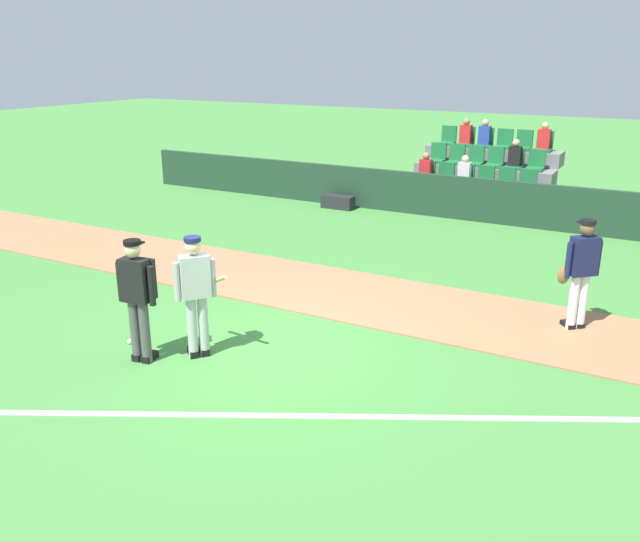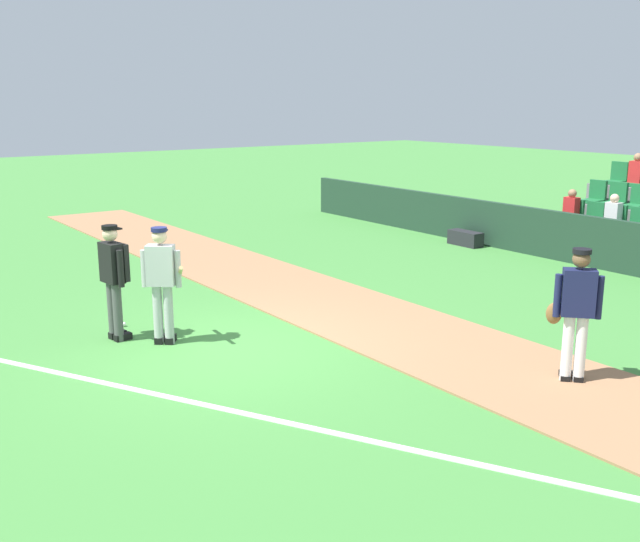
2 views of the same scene
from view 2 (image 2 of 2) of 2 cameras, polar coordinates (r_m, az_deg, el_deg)
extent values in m
plane|color=#42843A|center=(10.83, -7.20, -6.02)|extent=(80.00, 80.00, 0.00)
cube|color=#9E704C|center=(12.21, 3.56, -3.62)|extent=(28.00, 2.40, 0.03)
cube|color=white|center=(8.22, 0.03, -12.32)|extent=(10.66, 5.70, 0.01)
cube|color=#1E3828|center=(16.81, 20.77, 2.09)|extent=(20.00, 0.16, 1.10)
cube|color=slate|center=(17.67, 22.60, 2.28)|extent=(3.80, 0.85, 0.40)
cube|color=#1E6B38|center=(18.29, 18.86, 3.72)|extent=(0.44, 0.40, 0.08)
cube|color=#1E6B38|center=(18.43, 19.32, 4.54)|extent=(0.44, 0.08, 0.50)
cube|color=red|center=(18.29, 19.02, 4.66)|extent=(0.32, 0.22, 0.52)
sphere|color=#9E7051|center=(18.24, 19.10, 5.75)|extent=(0.20, 0.20, 0.20)
cube|color=#1E6B38|center=(17.98, 20.28, 3.46)|extent=(0.44, 0.40, 0.08)
cube|color=#1E6B38|center=(18.13, 20.74, 4.30)|extent=(0.44, 0.08, 0.50)
cube|color=#1E6B38|center=(17.69, 21.75, 3.19)|extent=(0.44, 0.40, 0.08)
cube|color=#1E6B38|center=(17.84, 22.20, 4.04)|extent=(0.44, 0.08, 0.50)
cube|color=silver|center=(17.69, 21.92, 4.16)|extent=(0.32, 0.22, 0.52)
sphere|color=beige|center=(17.64, 22.02, 5.28)|extent=(0.20, 0.20, 0.20)
cube|color=#1E6B38|center=(17.41, 23.27, 2.90)|extent=(0.44, 0.40, 0.08)
cube|color=#1E6B38|center=(17.56, 23.71, 3.77)|extent=(0.44, 0.08, 0.50)
cube|color=#1E6B38|center=(18.93, 20.45, 5.13)|extent=(0.44, 0.40, 0.08)
cube|color=#1E6B38|center=(19.08, 20.89, 5.91)|extent=(0.44, 0.08, 0.50)
cube|color=#1E6B38|center=(18.63, 21.85, 4.89)|extent=(0.44, 0.40, 0.08)
cube|color=#1E6B38|center=(18.79, 22.28, 5.69)|extent=(0.44, 0.08, 0.50)
cube|color=#1E6B38|center=(18.35, 23.30, 4.65)|extent=(0.44, 0.40, 0.08)
cube|color=#1E6B38|center=(18.51, 23.72, 5.46)|extent=(0.44, 0.08, 0.50)
cube|color=#1E6B38|center=(19.59, 21.95, 6.43)|extent=(0.44, 0.40, 0.08)
cube|color=#1E6B38|center=(19.75, 22.36, 7.18)|extent=(0.44, 0.08, 0.50)
cube|color=#1E6B38|center=(19.31, 23.32, 6.22)|extent=(0.44, 0.40, 0.08)
cube|color=#1E6B38|center=(19.47, 23.73, 6.98)|extent=(0.44, 0.08, 0.50)
cube|color=red|center=(19.32, 23.48, 7.11)|extent=(0.32, 0.22, 0.52)
sphere|color=#9E7051|center=(19.29, 23.58, 8.14)|extent=(0.20, 0.20, 0.20)
cylinder|color=#B2B2B2|center=(11.08, -12.53, -3.34)|extent=(0.14, 0.14, 0.90)
cylinder|color=#B2B2B2|center=(11.04, -11.73, -3.36)|extent=(0.14, 0.14, 0.90)
cube|color=black|center=(11.26, -12.35, -5.20)|extent=(0.28, 0.26, 0.10)
cube|color=black|center=(11.22, -11.56, -5.23)|extent=(0.28, 0.26, 0.10)
cube|color=#B2B2B2|center=(10.88, -12.32, 0.44)|extent=(0.42, 0.45, 0.60)
cylinder|color=#B2B2B2|center=(10.95, -13.58, 0.20)|extent=(0.09, 0.09, 0.55)
cylinder|color=#B2B2B2|center=(10.83, -11.03, 0.17)|extent=(0.09, 0.09, 0.55)
sphere|color=beige|center=(10.79, -12.44, 2.67)|extent=(0.22, 0.22, 0.22)
cylinder|color=#191E4C|center=(10.77, -12.46, 3.19)|extent=(0.23, 0.23, 0.06)
cube|color=#191E4C|center=(10.87, -12.32, 3.13)|extent=(0.21, 0.22, 0.02)
cylinder|color=tan|center=(10.94, -10.89, -0.22)|extent=(0.76, 0.35, 0.41)
cylinder|color=#4C4C4C|center=(11.48, -15.90, -2.96)|extent=(0.14, 0.14, 0.90)
cylinder|color=#4C4C4C|center=(11.35, -15.51, -3.12)|extent=(0.14, 0.14, 0.90)
cube|color=black|center=(11.62, -15.51, -4.80)|extent=(0.16, 0.27, 0.10)
cube|color=black|center=(11.49, -15.13, -4.98)|extent=(0.16, 0.27, 0.10)
cube|color=black|center=(11.23, -15.94, 0.64)|extent=(0.43, 0.27, 0.60)
cylinder|color=black|center=(11.46, -16.52, 0.59)|extent=(0.09, 0.09, 0.55)
cylinder|color=black|center=(11.03, -15.31, 0.18)|extent=(0.09, 0.09, 0.55)
sphere|color=beige|center=(11.15, -16.08, 2.79)|extent=(0.22, 0.22, 0.22)
cylinder|color=black|center=(11.13, -16.12, 3.30)|extent=(0.23, 0.23, 0.06)
cube|color=black|center=(11.19, -15.66, 3.21)|extent=(0.19, 0.14, 0.02)
cube|color=black|center=(11.29, -15.37, 0.74)|extent=(0.45, 0.14, 0.56)
cylinder|color=white|center=(9.88, 18.74, -5.79)|extent=(0.14, 0.14, 0.90)
cylinder|color=white|center=(9.90, 19.66, -5.82)|extent=(0.14, 0.14, 0.90)
cube|color=black|center=(10.07, 18.53, -7.84)|extent=(0.26, 0.27, 0.10)
cube|color=black|center=(10.09, 19.44, -7.86)|extent=(0.26, 0.27, 0.10)
cube|color=#191E47|center=(9.68, 19.54, -1.60)|extent=(0.44, 0.43, 0.60)
cylinder|color=#191E47|center=(9.66, 18.05, -1.83)|extent=(0.09, 0.09, 0.55)
cylinder|color=#191E47|center=(9.74, 20.97, -1.95)|extent=(0.09, 0.09, 0.55)
sphere|color=brown|center=(9.59, 19.74, 0.88)|extent=(0.22, 0.22, 0.22)
cylinder|color=black|center=(9.57, 19.78, 1.47)|extent=(0.23, 0.23, 0.06)
cube|color=black|center=(9.67, 19.69, 1.41)|extent=(0.21, 0.21, 0.02)
ellipsoid|color=brown|center=(9.77, 17.80, -3.17)|extent=(0.23, 0.22, 0.28)
sphere|color=white|center=(12.16, -15.07, -4.04)|extent=(0.07, 0.07, 0.07)
cube|color=#232328|center=(18.55, 11.28, 2.52)|extent=(0.90, 0.36, 0.36)
camera|label=1|loc=(4.80, -68.67, 11.83)|focal=37.09mm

